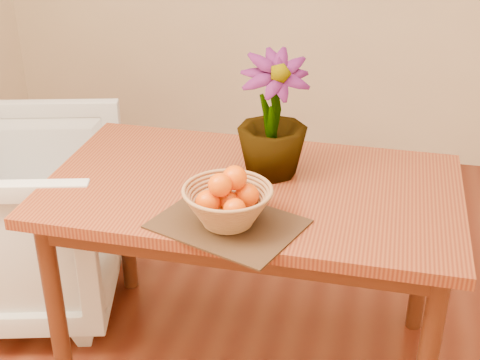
% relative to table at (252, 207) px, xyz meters
% --- Properties ---
extents(table, '(1.40, 0.80, 0.75)m').
position_rel_table_xyz_m(table, '(0.00, 0.00, 0.00)').
color(table, brown).
rests_on(table, floor).
extents(placemat, '(0.50, 0.44, 0.01)m').
position_rel_table_xyz_m(placemat, '(-0.02, -0.28, 0.09)').
color(placemat, '#372114').
rests_on(placemat, table).
extents(wicker_basket, '(0.27, 0.27, 0.11)m').
position_rel_table_xyz_m(wicker_basket, '(-0.02, -0.28, 0.15)').
color(wicker_basket, '#A67345').
rests_on(wicker_basket, placemat).
extents(orange_pile, '(0.18, 0.17, 0.13)m').
position_rel_table_xyz_m(orange_pile, '(-0.02, -0.28, 0.20)').
color(orange_pile, '#E34003').
rests_on(orange_pile, wicker_basket).
extents(potted_plant, '(0.31, 0.31, 0.43)m').
position_rel_table_xyz_m(potted_plant, '(0.05, 0.10, 0.30)').
color(potted_plant, '#193F12').
rests_on(potted_plant, table).
extents(armchair, '(0.98, 1.02, 0.87)m').
position_rel_table_xyz_m(armchair, '(-1.04, 0.15, -0.23)').
color(armchair, gray).
rests_on(armchair, floor).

